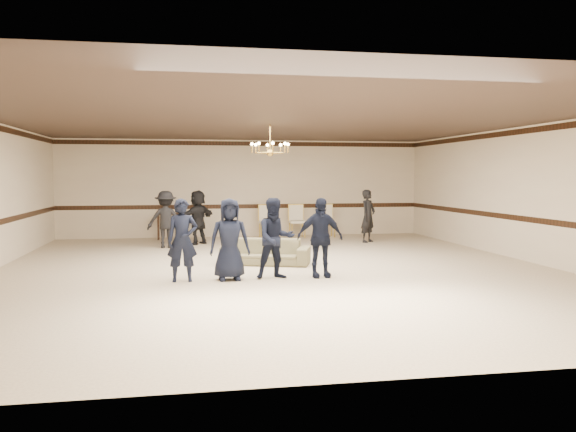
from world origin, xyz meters
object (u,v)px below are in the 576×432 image
console_table (173,226)px  adult_mid (198,217)px  boy_a (182,240)px  settee (266,252)px  boy_c (275,238)px  adult_right (368,216)px  banquet_chair_right (327,221)px  banquet_chair_mid (297,221)px  adult_left (166,219)px  boy_d (320,238)px  banquet_chair_left (267,222)px  boy_b (230,239)px  chandelier (270,139)px

console_table → adult_mid: bearing=-63.3°
boy_a → adult_mid: (0.44, 6.07, 0.00)m
console_table → settee: bearing=-68.8°
boy_c → settee: boy_c is taller
boy_a → console_table: boy_a is taller
adult_right → banquet_chair_right: bearing=75.5°
boy_c → banquet_chair_mid: size_ratio=1.50×
boy_a → adult_mid: 6.09m
settee → adult_left: adult_left is taller
boy_d → banquet_chair_left: 7.40m
boy_d → adult_mid: (-2.26, 6.07, 0.00)m
boy_a → boy_d: size_ratio=1.00×
boy_a → boy_c: size_ratio=1.00×
settee → boy_b: bearing=-98.7°
chandelier → boy_b: 3.17m
boy_d → console_table: size_ratio=1.59×
chandelier → banquet_chair_right: bearing=63.1°
boy_d → adult_left: (-3.16, 5.37, 0.00)m
adult_left → adult_right: same height
banquet_chair_mid → console_table: 4.01m
banquet_chair_mid → settee: bearing=-108.5°
adult_left → console_table: size_ratio=1.59×
boy_d → adult_right: (2.84, 5.67, 0.00)m
boy_b → banquet_chair_left: size_ratio=1.50×
chandelier → banquet_chair_left: chandelier is taller
chandelier → console_table: chandelier is taller
banquet_chair_left → boy_a: bearing=-114.7°
banquet_chair_left → console_table: banquet_chair_left is taller
banquet_chair_left → boy_c: bearing=-101.6°
boy_b → banquet_chair_mid: (2.79, 7.40, -0.27)m
settee → chandelier: bearing=79.9°
settee → console_table: size_ratio=1.98×
banquet_chair_mid → adult_left: bearing=-154.3°
banquet_chair_left → adult_mid: bearing=-154.2°
boy_b → banquet_chair_right: size_ratio=1.50×
boy_d → settee: bearing=111.2°
boy_a → boy_c: same height
boy_c → boy_d: (0.90, 0.00, 0.00)m
banquet_chair_left → banquet_chair_right: size_ratio=1.00×
adult_mid → boy_d: bearing=66.0°
banquet_chair_left → banquet_chair_right: bearing=-4.7°
boy_a → adult_left: size_ratio=1.00×
boy_c → console_table: size_ratio=1.59×
adult_mid → chandelier: bearing=67.3°
boy_b → adult_left: bearing=102.5°
banquet_chair_left → banquet_chair_right: (2.00, 0.00, 0.00)m
adult_mid → console_table: adult_mid is taller
chandelier → boy_c: bearing=-95.7°
banquet_chair_right → settee: bearing=-113.0°
boy_c → banquet_chair_right: size_ratio=1.50×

